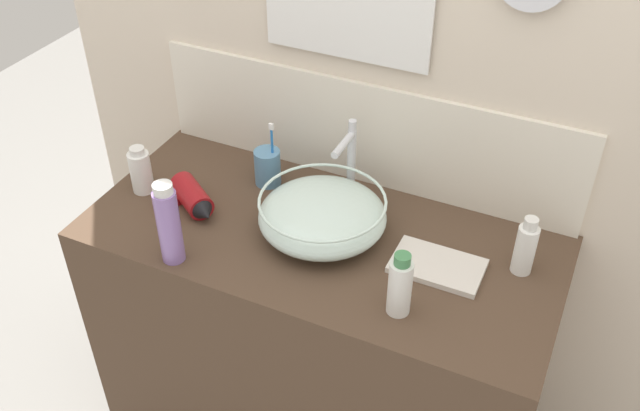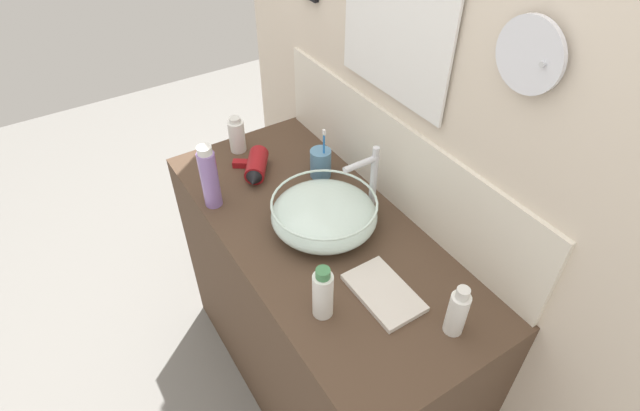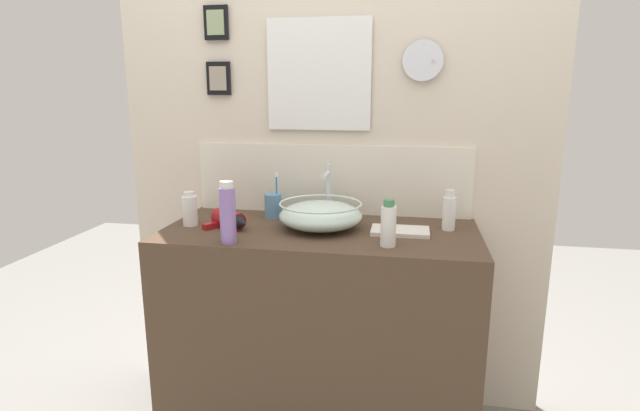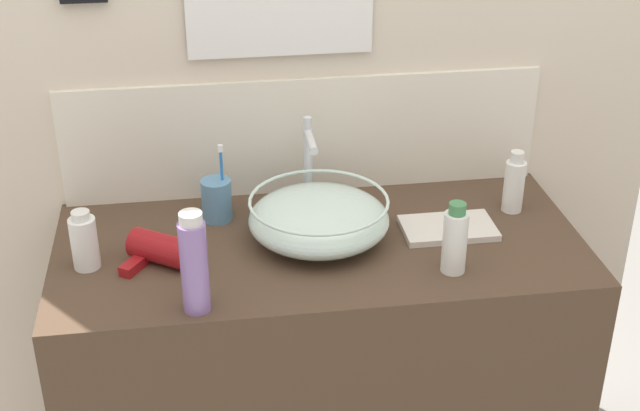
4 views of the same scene
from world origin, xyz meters
TOP-DOWN VIEW (x-y plane):
  - ground_plane at (0.00, 0.00)m, footprint 6.00×6.00m
  - vanity_counter at (0.00, 0.00)m, footprint 1.26×0.58m
  - back_panel at (-0.00, 0.32)m, footprint 1.93×0.10m
  - glass_bowl_sink at (0.00, 0.02)m, footprint 0.34×0.34m
  - faucet at (0.00, 0.19)m, footprint 0.02×0.13m
  - hair_drier at (-0.36, -0.04)m, footprint 0.21×0.16m
  - toothbrush_cup at (-0.24, 0.15)m, footprint 0.08×0.08m
  - soap_dispenser at (-0.30, -0.24)m, footprint 0.06×0.06m
  - lotion_bottle at (0.51, 0.09)m, footprint 0.05×0.05m
  - spray_bottle at (-0.54, -0.03)m, footprint 0.06×0.06m
  - shampoo_bottle at (0.28, -0.17)m, footprint 0.06×0.06m
  - hand_towel at (0.32, 0.01)m, footprint 0.23×0.14m

SIDE VIEW (x-z plane):
  - ground_plane at x=0.00m, z-range 0.00..0.00m
  - vanity_counter at x=0.00m, z-range 0.00..0.91m
  - hand_towel at x=0.32m, z-range 0.91..0.92m
  - hair_drier at x=-0.36m, z-range 0.91..0.98m
  - toothbrush_cup at x=-0.24m, z-range 0.86..1.06m
  - glass_bowl_sink at x=0.00m, z-range 0.91..1.02m
  - spray_bottle at x=-0.54m, z-range 0.90..1.05m
  - lotion_bottle at x=0.51m, z-range 0.90..1.06m
  - shampoo_bottle at x=0.28m, z-range 0.90..1.07m
  - soap_dispenser at x=-0.30m, z-range 0.90..1.14m
  - faucet at x=0.00m, z-range 0.93..1.17m
  - back_panel at x=0.00m, z-range 0.00..2.58m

